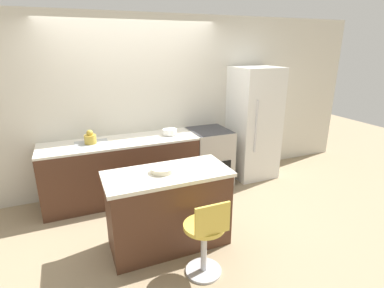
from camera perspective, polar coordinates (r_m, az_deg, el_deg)
The scene contains 10 objects.
ground_plane at distance 4.42m, azimuth -7.70°, elevation -11.08°, with size 14.00×14.00×0.00m, color #998466.
wall_back at distance 4.62m, azimuth -10.72°, elevation 7.29°, with size 8.00×0.06×2.60m.
back_counter at distance 4.48m, azimuth -13.16°, elevation -4.76°, with size 2.17×0.65×0.89m.
kitchen_island at distance 3.39m, azimuth -4.51°, elevation -12.19°, with size 1.34×0.62×0.88m.
oven_range at distance 4.87m, azimuth 3.29°, elevation -2.33°, with size 0.62×0.66×0.89m.
refrigerator at distance 5.11m, azimuth 11.62°, elevation 3.89°, with size 0.70×0.70×1.84m.
stool_chair at distance 2.99m, azimuth 2.56°, elevation -17.61°, with size 0.40×0.40×0.84m.
kettle at distance 4.27m, azimuth -18.81°, elevation 1.07°, with size 0.16×0.16×0.19m.
mixing_bowl at distance 4.48m, azimuth -4.27°, elevation 2.37°, with size 0.21×0.21×0.08m.
fruit_bowl at distance 3.18m, azimuth -5.72°, elevation -4.93°, with size 0.24×0.24×0.05m.
Camera 1 is at (-0.95, -3.74, 2.16)m, focal length 28.00 mm.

